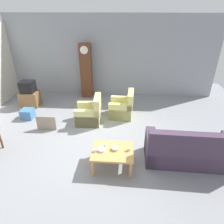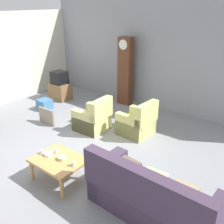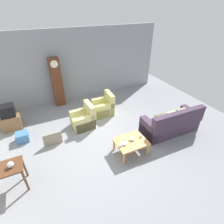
{
  "view_description": "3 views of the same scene",
  "coord_description": "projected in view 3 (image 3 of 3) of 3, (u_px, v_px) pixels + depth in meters",
  "views": [
    {
      "loc": [
        0.65,
        -4.47,
        3.41
      ],
      "look_at": [
        0.26,
        0.63,
        0.65
      ],
      "focal_mm": 31.63,
      "sensor_mm": 36.0,
      "label": 1
    },
    {
      "loc": [
        3.7,
        -3.49,
        3.19
      ],
      "look_at": [
        0.36,
        0.78,
        0.85
      ],
      "focal_mm": 41.59,
      "sensor_mm": 36.0,
      "label": 2
    },
    {
      "loc": [
        -1.89,
        -4.27,
        4.09
      ],
      "look_at": [
        0.38,
        0.44,
        0.76
      ],
      "focal_mm": 27.91,
      "sensor_mm": 36.0,
      "label": 3
    }
  ],
  "objects": [
    {
      "name": "coffee_table_wood",
      "position": [
        131.0,
        143.0,
        5.39
      ],
      "size": [
        0.96,
        0.76,
        0.46
      ],
      "color": "tan",
      "rests_on": "ground_plane"
    },
    {
      "name": "storage_box_blue",
      "position": [
        22.0,
        137.0,
        5.97
      ],
      "size": [
        0.39,
        0.38,
        0.32
      ],
      "primitive_type": "cube",
      "color": "teal",
      "rests_on": "ground_plane"
    },
    {
      "name": "couch_floral",
      "position": [
        171.0,
        124.0,
        6.28
      ],
      "size": [
        2.12,
        0.93,
        1.04
      ],
      "color": "#423347",
      "rests_on": "ground_plane"
    },
    {
      "name": "glass_dome_cloche",
      "position": [
        10.0,
        165.0,
        4.12
      ],
      "size": [
        0.15,
        0.15,
        0.15
      ],
      "primitive_type": "sphere",
      "color": "silver",
      "rests_on": "console_table_dark"
    },
    {
      "name": "armchair_olive_far",
      "position": [
        104.0,
        107.0,
        7.37
      ],
      "size": [
        0.83,
        0.8,
        0.92
      ],
      "color": "#CECB73",
      "rests_on": "ground_plane"
    },
    {
      "name": "garage_door_wall",
      "position": [
        75.0,
        65.0,
        8.01
      ],
      "size": [
        8.4,
        0.16,
        3.2
      ],
      "primitive_type": "cube",
      "color": "gray",
      "rests_on": "ground_plane"
    },
    {
      "name": "ground_plane",
      "position": [
        108.0,
        139.0,
        6.13
      ],
      "size": [
        10.4,
        10.4,
        0.0
      ],
      "primitive_type": "plane",
      "color": "gray"
    },
    {
      "name": "armchair_olive_near",
      "position": [
        84.0,
        119.0,
        6.6
      ],
      "size": [
        0.83,
        0.8,
        0.92
      ],
      "color": "#CCC67A",
      "rests_on": "ground_plane"
    },
    {
      "name": "cup_white_porcelain",
      "position": [
        124.0,
        139.0,
        5.34
      ],
      "size": [
        0.07,
        0.07,
        0.1
      ],
      "primitive_type": "cylinder",
      "color": "white",
      "rests_on": "coffee_table_wood"
    },
    {
      "name": "bowl_white_stacked",
      "position": [
        124.0,
        143.0,
        5.23
      ],
      "size": [
        0.18,
        0.18,
        0.05
      ],
      "primitive_type": "cylinder",
      "color": "white",
      "rests_on": "coffee_table_wood"
    },
    {
      "name": "tv_crt",
      "position": [
        7.0,
        111.0,
        6.25
      ],
      "size": [
        0.48,
        0.44,
        0.42
      ],
      "primitive_type": "cube",
      "color": "black",
      "rests_on": "tv_stand_cabinet"
    },
    {
      "name": "cup_blue_rimmed",
      "position": [
        121.0,
        145.0,
        5.13
      ],
      "size": [
        0.07,
        0.07,
        0.08
      ],
      "primitive_type": "cylinder",
      "color": "silver",
      "rests_on": "coffee_table_wood"
    },
    {
      "name": "bowl_shallow_green",
      "position": [
        132.0,
        139.0,
        5.38
      ],
      "size": [
        0.16,
        0.16,
        0.06
      ],
      "primitive_type": "cylinder",
      "color": "#B2C69E",
      "rests_on": "coffee_table_wood"
    },
    {
      "name": "tv_stand_cabinet",
      "position": [
        11.0,
        122.0,
        6.51
      ],
      "size": [
        0.68,
        0.52,
        0.56
      ],
      "primitive_type": "cube",
      "color": "brown",
      "rests_on": "ground_plane"
    },
    {
      "name": "cup_cream_tall",
      "position": [
        141.0,
        136.0,
        5.48
      ],
      "size": [
        0.07,
        0.07,
        0.08
      ],
      "primitive_type": "cylinder",
      "color": "beige",
      "rests_on": "coffee_table_wood"
    },
    {
      "name": "grandfather_clock",
      "position": [
        57.0,
        83.0,
        7.6
      ],
      "size": [
        0.44,
        0.3,
        2.17
      ],
      "color": "#562D19",
      "rests_on": "ground_plane"
    },
    {
      "name": "framed_picture_leaning",
      "position": [
        53.0,
        139.0,
        5.77
      ],
      "size": [
        0.6,
        0.05,
        0.46
      ],
      "primitive_type": "cube",
      "color": "gray",
      "rests_on": "ground_plane"
    }
  ]
}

